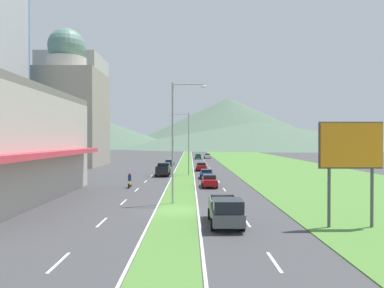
{
  "coord_description": "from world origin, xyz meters",
  "views": [
    {
      "loc": [
        1.11,
        -28.47,
        5.79
      ],
      "look_at": [
        1.41,
        27.15,
        5.15
      ],
      "focal_mm": 32.72,
      "sensor_mm": 36.0,
      "label": 1
    }
  ],
  "objects_px": {
    "billboard_roadside": "(351,150)",
    "car_2": "(164,168)",
    "car_0": "(201,166)",
    "pickup_truck_1": "(163,170)",
    "motorcycle_rider": "(130,182)",
    "car_1": "(198,156)",
    "pickup_truck_0": "(226,211)",
    "street_lamp_near": "(176,135)",
    "car_3": "(207,174)",
    "car_5": "(207,156)",
    "car_6": "(169,163)",
    "car_4": "(209,181)",
    "street_lamp_mid": "(186,140)"
  },
  "relations": [
    {
      "from": "street_lamp_mid",
      "to": "car_3",
      "type": "distance_m",
      "value": 7.37
    },
    {
      "from": "street_lamp_mid",
      "to": "car_5",
      "type": "distance_m",
      "value": 54.19
    },
    {
      "from": "billboard_roadside",
      "to": "car_5",
      "type": "xyz_separation_m",
      "value": [
        -5.09,
        87.7,
        -4.36
      ]
    },
    {
      "from": "billboard_roadside",
      "to": "car_2",
      "type": "relative_size",
      "value": 1.56
    },
    {
      "from": "motorcycle_rider",
      "to": "car_1",
      "type": "bearing_deg",
      "value": -8.68
    },
    {
      "from": "car_2",
      "to": "pickup_truck_1",
      "type": "relative_size",
      "value": 0.83
    },
    {
      "from": "car_2",
      "to": "pickup_truck_0",
      "type": "height_order",
      "value": "pickup_truck_0"
    },
    {
      "from": "pickup_truck_1",
      "to": "car_2",
      "type": "bearing_deg",
      "value": 1.98
    },
    {
      "from": "street_lamp_mid",
      "to": "car_4",
      "type": "relative_size",
      "value": 2.33
    },
    {
      "from": "street_lamp_near",
      "to": "billboard_roadside",
      "type": "bearing_deg",
      "value": -36.15
    },
    {
      "from": "street_lamp_near",
      "to": "car_5",
      "type": "bearing_deg",
      "value": 85.15
    },
    {
      "from": "street_lamp_near",
      "to": "car_0",
      "type": "bearing_deg",
      "value": 84.43
    },
    {
      "from": "car_4",
      "to": "car_5",
      "type": "bearing_deg",
      "value": 177.4
    },
    {
      "from": "pickup_truck_0",
      "to": "motorcycle_rider",
      "type": "relative_size",
      "value": 2.7
    },
    {
      "from": "car_2",
      "to": "car_6",
      "type": "distance_m",
      "value": 16.4
    },
    {
      "from": "car_3",
      "to": "car_4",
      "type": "height_order",
      "value": "car_4"
    },
    {
      "from": "car_6",
      "to": "pickup_truck_1",
      "type": "xyz_separation_m",
      "value": [
        0.27,
        -21.61,
        0.27
      ]
    },
    {
      "from": "billboard_roadside",
      "to": "car_2",
      "type": "bearing_deg",
      "value": 111.1
    },
    {
      "from": "street_lamp_near",
      "to": "billboard_roadside",
      "type": "distance_m",
      "value": 14.66
    },
    {
      "from": "car_5",
      "to": "car_6",
      "type": "distance_m",
      "value": 33.75
    },
    {
      "from": "car_3",
      "to": "car_5",
      "type": "distance_m",
      "value": 57.95
    },
    {
      "from": "car_4",
      "to": "pickup_truck_1",
      "type": "bearing_deg",
      "value": -153.68
    },
    {
      "from": "street_lamp_near",
      "to": "pickup_truck_0",
      "type": "height_order",
      "value": "street_lamp_near"
    },
    {
      "from": "car_2",
      "to": "motorcycle_rider",
      "type": "xyz_separation_m",
      "value": [
        -2.77,
        -19.53,
        -0.06
      ]
    },
    {
      "from": "street_lamp_mid",
      "to": "car_3",
      "type": "height_order",
      "value": "street_lamp_mid"
    },
    {
      "from": "car_6",
      "to": "pickup_truck_0",
      "type": "xyz_separation_m",
      "value": [
        7.04,
        -54.8,
        0.27
      ]
    },
    {
      "from": "car_1",
      "to": "pickup_truck_1",
      "type": "height_order",
      "value": "pickup_truck_1"
    },
    {
      "from": "car_3",
      "to": "car_0",
      "type": "bearing_deg",
      "value": -178.35
    },
    {
      "from": "car_0",
      "to": "billboard_roadside",
      "type": "bearing_deg",
      "value": 11.07
    },
    {
      "from": "car_0",
      "to": "car_6",
      "type": "height_order",
      "value": "car_0"
    },
    {
      "from": "car_2",
      "to": "car_5",
      "type": "relative_size",
      "value": 1.03
    },
    {
      "from": "street_lamp_near",
      "to": "pickup_truck_0",
      "type": "relative_size",
      "value": 2.02
    },
    {
      "from": "street_lamp_near",
      "to": "car_5",
      "type": "xyz_separation_m",
      "value": [
        6.71,
        79.08,
        -5.46
      ]
    },
    {
      "from": "car_0",
      "to": "car_4",
      "type": "bearing_deg",
      "value": 0.71
    },
    {
      "from": "car_2",
      "to": "car_5",
      "type": "distance_m",
      "value": 49.63
    },
    {
      "from": "car_2",
      "to": "car_4",
      "type": "bearing_deg",
      "value": -159.82
    },
    {
      "from": "car_6",
      "to": "car_0",
      "type": "bearing_deg",
      "value": -151.38
    },
    {
      "from": "car_0",
      "to": "motorcycle_rider",
      "type": "bearing_deg",
      "value": -21.78
    },
    {
      "from": "car_0",
      "to": "car_1",
      "type": "xyz_separation_m",
      "value": [
        0.32,
        40.29,
        -0.0
      ]
    },
    {
      "from": "car_0",
      "to": "pickup_truck_1",
      "type": "xyz_separation_m",
      "value": [
        -6.47,
        -9.26,
        0.2
      ]
    },
    {
      "from": "motorcycle_rider",
      "to": "car_5",
      "type": "bearing_deg",
      "value": -10.61
    },
    {
      "from": "street_lamp_mid",
      "to": "pickup_truck_1",
      "type": "xyz_separation_m",
      "value": [
        -3.76,
        -0.22,
        -4.87
      ]
    },
    {
      "from": "car_6",
      "to": "motorcycle_rider",
      "type": "height_order",
      "value": "motorcycle_rider"
    },
    {
      "from": "car_4",
      "to": "motorcycle_rider",
      "type": "bearing_deg",
      "value": -86.04
    },
    {
      "from": "billboard_roadside",
      "to": "car_1",
      "type": "relative_size",
      "value": 1.64
    },
    {
      "from": "pickup_truck_1",
      "to": "car_4",
      "type": "bearing_deg",
      "value": -153.68
    },
    {
      "from": "street_lamp_mid",
      "to": "pickup_truck_0",
      "type": "xyz_separation_m",
      "value": [
        3.01,
        -33.41,
        -4.87
      ]
    },
    {
      "from": "billboard_roadside",
      "to": "car_4",
      "type": "distance_m",
      "value": 22.24
    },
    {
      "from": "car_3",
      "to": "pickup_truck_0",
      "type": "height_order",
      "value": "pickup_truck_0"
    },
    {
      "from": "motorcycle_rider",
      "to": "car_0",
      "type": "bearing_deg",
      "value": -21.78
    }
  ]
}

